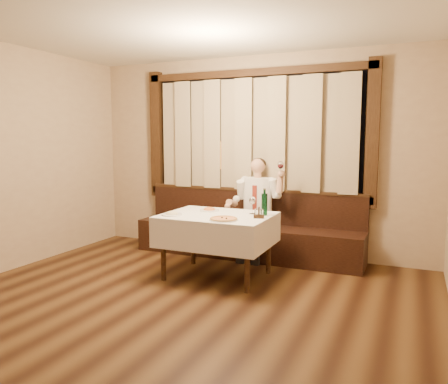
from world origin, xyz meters
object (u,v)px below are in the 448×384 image
at_px(pasta_red, 209,208).
at_px(seated_man, 256,201).
at_px(pizza, 224,219).
at_px(cruet_caddy, 259,214).
at_px(dining_table, 217,223).
at_px(banquette, 248,234).
at_px(green_bottle, 264,204).
at_px(pasta_cream, 172,212).

distance_m(pasta_red, seated_man, 0.82).
xyz_separation_m(pizza, cruet_caddy, (0.31, 0.27, 0.03)).
distance_m(dining_table, pasta_red, 0.31).
bearing_deg(banquette, green_bottle, -58.49).
relative_size(pasta_red, green_bottle, 0.76).
bearing_deg(pizza, cruet_caddy, 41.23).
distance_m(dining_table, cruet_caddy, 0.55).
xyz_separation_m(banquette, seated_man, (0.16, -0.09, 0.50)).
distance_m(pizza, pasta_cream, 0.69).
bearing_deg(dining_table, green_bottle, 16.70).
height_order(cruet_caddy, seated_man, seated_man).
relative_size(pizza, cruet_caddy, 2.52).
distance_m(pasta_cream, seated_man, 1.35).
xyz_separation_m(pasta_red, seated_man, (0.35, 0.74, 0.02)).
bearing_deg(green_bottle, pasta_red, 177.39).
xyz_separation_m(dining_table, pasta_cream, (-0.47, -0.26, 0.14)).
bearing_deg(dining_table, banquette, 90.00).
height_order(pasta_cream, green_bottle, green_bottle).
bearing_deg(pizza, pasta_cream, 176.06).
xyz_separation_m(banquette, cruet_caddy, (0.53, -1.06, 0.49)).
distance_m(banquette, pasta_red, 0.98).
distance_m(pizza, green_bottle, 0.57).
xyz_separation_m(pasta_cream, seated_man, (0.62, 1.19, 0.02)).
height_order(dining_table, cruet_caddy, cruet_caddy).
height_order(pasta_red, cruet_caddy, cruet_caddy).
bearing_deg(green_bottle, dining_table, -163.30).
relative_size(banquette, pasta_red, 13.33).
bearing_deg(pizza, dining_table, 125.42).
bearing_deg(green_bottle, pizza, -123.92).
bearing_deg(seated_man, banquette, 150.47).
relative_size(pizza, seated_man, 0.23).
bearing_deg(pasta_cream, green_bottle, 22.76).
distance_m(dining_table, seated_man, 0.96).
distance_m(cruet_caddy, seated_man, 1.04).
xyz_separation_m(green_bottle, cruet_caddy, (0.00, -0.19, -0.09)).
distance_m(pasta_cream, green_bottle, 1.08).
distance_m(banquette, cruet_caddy, 1.28).
bearing_deg(pasta_cream, pizza, -3.94).
xyz_separation_m(pizza, green_bottle, (0.31, 0.46, 0.12)).
xyz_separation_m(dining_table, seated_man, (0.16, 0.93, 0.16)).
xyz_separation_m(pasta_red, pasta_cream, (-0.27, -0.45, 0.00)).
bearing_deg(green_bottle, pasta_cream, -157.24).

